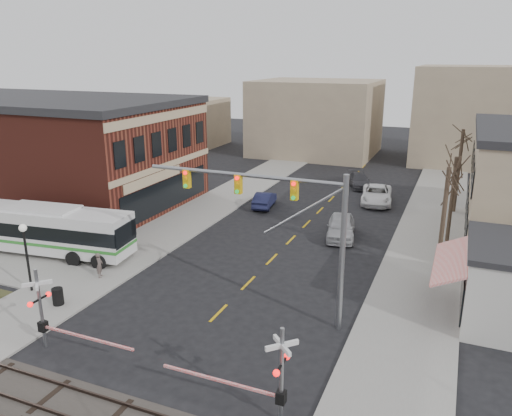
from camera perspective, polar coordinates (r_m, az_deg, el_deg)
The scene contains 19 objects.
ground at distance 25.90m, azimuth -6.36°, elevation -13.84°, with size 160.00×160.00×0.00m, color black.
sidewalk_west at distance 46.28m, azimuth -4.75°, elevation 0.45°, with size 5.00×60.00×0.12m, color gray.
sidewalk_east at distance 41.48m, azimuth 19.30°, elevation -2.48°, with size 5.00×60.00×0.12m, color gray.
brick_building at distance 52.59m, azimuth -24.30°, elevation 6.33°, with size 30.40×15.40×9.60m.
tree_east_a at distance 32.78m, azimuth 20.60°, elevation -1.39°, with size 0.28×0.28×6.75m.
tree_east_b at distance 38.60m, azimuth 21.46°, elevation 0.87°, with size 0.28×0.28×6.30m.
tree_east_c at distance 46.28m, azimuth 22.13°, elevation 3.92°, with size 0.28×0.28×7.20m.
transit_bus at distance 37.23m, azimuth -23.07°, elevation -2.22°, with size 12.86×4.24×3.25m.
traffic_signal_mast at distance 24.74m, azimuth 3.46°, elevation -0.57°, with size 10.73×0.30×8.00m.
rr_crossing_west at distance 25.33m, azimuth -22.69°, elevation -10.85°, with size 5.60×1.36×4.00m.
rr_crossing_east at distance 19.44m, azimuth 1.68°, elevation -18.47°, with size 5.60×1.36×4.00m.
street_lamp at distance 31.21m, azimuth -24.89°, elevation -3.68°, with size 0.44×0.44×4.08m.
trash_bin at distance 29.83m, azimuth -21.71°, elevation -9.37°, with size 0.60×0.60×0.95m, color black.
car_a at distance 38.19m, azimuth 9.68°, elevation -2.13°, with size 2.03×5.03×1.72m, color #A9A9AD.
car_b at distance 45.33m, azimuth 0.98°, elevation 0.98°, with size 1.47×4.20×1.38m, color #161837.
car_c at distance 47.84m, azimuth 13.63°, elevation 1.50°, with size 2.67×5.80×1.61m, color white.
car_d at distance 53.43m, azimuth 11.71°, elevation 3.12°, with size 1.94×4.78×1.39m, color #3F3F44.
pedestrian_near at distance 32.31m, azimuth -17.46°, elevation -6.23°, with size 0.58×0.38×1.58m, color #5B4D49.
pedestrian_far at distance 37.70m, azimuth -15.14°, elevation -2.74°, with size 0.72×0.56×1.49m, color #303055.
Camera 1 is at (11.09, -19.28, 13.27)m, focal length 35.00 mm.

